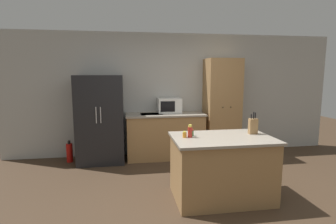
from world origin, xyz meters
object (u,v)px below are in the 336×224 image
refrigerator (101,119)px  pantry_cabinet (222,107)px  knife_block (253,126)px  spice_bottle_short_red (185,135)px  fire_extinguisher (70,152)px  spice_bottle_amber_oil (191,133)px  microwave (169,105)px  spice_bottle_tall_dark (190,131)px

refrigerator → pantry_cabinet: pantry_cabinet is taller
knife_block → pantry_cabinet: bearing=83.4°
spice_bottle_short_red → fire_extinguisher: (-1.92, 1.88, -0.73)m
pantry_cabinet → spice_bottle_amber_oil: size_ratio=22.98×
microwave → spice_bottle_short_red: (-0.11, -2.00, -0.16)m
spice_bottle_amber_oil → refrigerator: bearing=128.7°
pantry_cabinet → fire_extinguisher: pantry_cabinet is taller
fire_extinguisher → spice_bottle_amber_oil: bearing=-41.5°
refrigerator → spice_bottle_short_red: 2.24m
fire_extinguisher → spice_bottle_short_red: bearing=-44.4°
knife_block → spice_bottle_amber_oil: knife_block is taller
spice_bottle_short_red → spice_bottle_amber_oil: spice_bottle_amber_oil is taller
spice_bottle_tall_dark → spice_bottle_amber_oil: spice_bottle_tall_dark is taller
microwave → spice_bottle_amber_oil: 1.93m
microwave → knife_block: size_ratio=1.53×
refrigerator → knife_block: (2.32, -1.77, 0.14)m
refrigerator → fire_extinguisher: size_ratio=3.96×
pantry_cabinet → spice_bottle_short_red: (-1.24, -1.91, -0.11)m
refrigerator → pantry_cabinet: bearing=1.8°
spice_bottle_short_red → fire_extinguisher: 2.79m
microwave → spice_bottle_amber_oil: bearing=-89.9°
knife_block → spice_bottle_tall_dark: 0.95m
microwave → spice_bottle_tall_dark: microwave is taller
pantry_cabinet → microwave: size_ratio=4.20×
knife_block → spice_bottle_tall_dark: bearing=-176.2°
pantry_cabinet → knife_block: (-0.21, -1.85, -0.03)m
pantry_cabinet → microwave: 1.13m
spice_bottle_amber_oil → fire_extinguisher: spice_bottle_amber_oil is taller
spice_bottle_tall_dark → spice_bottle_short_red: size_ratio=2.01×
knife_block → fire_extinguisher: bearing=148.3°
knife_block → fire_extinguisher: 3.56m
microwave → spice_bottle_short_red: 2.01m
refrigerator → knife_block: 2.92m
microwave → spice_bottle_amber_oil: (0.00, -1.92, -0.16)m
knife_block → fire_extinguisher: knife_block is taller
knife_block → spice_bottle_tall_dark: knife_block is taller
refrigerator → knife_block: size_ratio=5.37×
refrigerator → fire_extinguisher: refrigerator is taller
spice_bottle_short_red → spice_bottle_amber_oil: size_ratio=0.96×
fire_extinguisher → refrigerator: bearing=-4.5°
microwave → spice_bottle_short_red: size_ratio=5.67×
knife_block → spice_bottle_short_red: (-1.03, -0.06, -0.08)m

